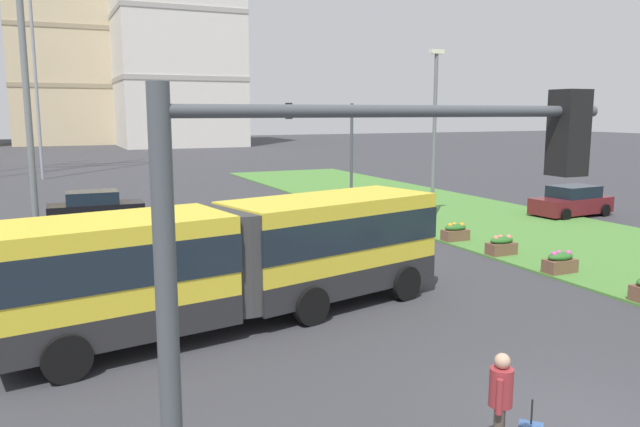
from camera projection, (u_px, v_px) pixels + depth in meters
ground_plane at (577, 421)px, 10.83m from camera, size 260.00×260.00×0.00m
grass_median at (597, 247)px, 24.52m from camera, size 10.00×70.00×0.08m
articulated_bus at (240, 259)px, 15.76m from camera, size 12.03×4.90×3.00m
car_black_sedan at (95, 208)px, 29.93m from camera, size 4.45×2.12×1.58m
car_maroon_sedan at (572, 202)px, 32.02m from camera, size 4.53×2.32×1.58m
pedestrian_crossing at (500, 399)px, 9.47m from camera, size 0.44×0.44×1.74m
flower_planter_2 at (560, 262)px, 20.50m from camera, size 1.10×0.56×0.74m
flower_planter_3 at (501, 245)px, 23.10m from camera, size 1.10×0.56×0.74m
flower_planter_4 at (455, 232)px, 25.65m from camera, size 1.10×0.56×0.74m
traffic_light_near_left at (343, 295)px, 5.04m from camera, size 4.14×0.28×5.55m
traffic_light_far_right at (329, 138)px, 32.21m from camera, size 3.93×0.28×5.79m
streetlight_left at (28, 117)px, 16.67m from camera, size 0.70×0.28×9.52m
streetlight_median at (434, 128)px, 29.77m from camera, size 0.70×0.28×8.25m
apartment_tower_centre at (176, 17)px, 95.96m from camera, size 18.54×16.60×39.54m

